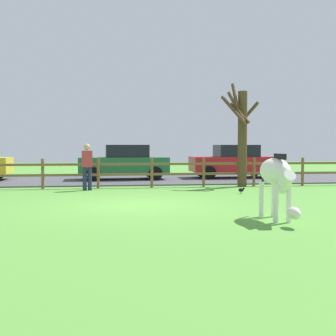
{
  "coord_description": "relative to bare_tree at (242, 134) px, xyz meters",
  "views": [
    {
      "loc": [
        -0.78,
        -11.72,
        1.58
      ],
      "look_at": [
        1.03,
        1.0,
        0.93
      ],
      "focal_mm": 47.85,
      "sensor_mm": 36.0,
      "label": 1
    }
  ],
  "objects": [
    {
      "name": "parked_car_red",
      "position": [
        0.88,
        4.02,
        -1.19
      ],
      "size": [
        4.0,
        1.88,
        1.56
      ],
      "color": "red",
      "rests_on": "parking_asphalt"
    },
    {
      "name": "crow_on_grass",
      "position": [
        -0.77,
        -2.47,
        -1.9
      ],
      "size": [
        0.21,
        0.1,
        0.2
      ],
      "color": "black",
      "rests_on": "ground_plane"
    },
    {
      "name": "paddock_fence",
      "position": [
        -4.45,
        0.12,
        -1.39
      ],
      "size": [
        22.08,
        0.11,
        1.1
      ],
      "color": "brown",
      "rests_on": "ground_plane"
    },
    {
      "name": "zebra",
      "position": [
        -1.63,
        -7.63,
        -1.1
      ],
      "size": [
        0.5,
        1.93,
        1.41
      ],
      "color": "white",
      "rests_on": "ground_plane"
    },
    {
      "name": "parked_car_green",
      "position": [
        -4.33,
        3.73,
        -1.19
      ],
      "size": [
        4.04,
        1.96,
        1.56
      ],
      "color": "#236B38",
      "rests_on": "parking_asphalt"
    },
    {
      "name": "ground_plane",
      "position": [
        -4.43,
        -4.88,
        -2.03
      ],
      "size": [
        60.0,
        60.0,
        0.0
      ],
      "primitive_type": "plane",
      "color": "#549338"
    },
    {
      "name": "bare_tree",
      "position": [
        0.0,
        0.0,
        0.0
      ],
      "size": [
        1.46,
        1.45,
        3.98
      ],
      "color": "#513A23",
      "rests_on": "ground_plane"
    },
    {
      "name": "parking_asphalt",
      "position": [
        -4.43,
        4.42,
        -2.0
      ],
      "size": [
        28.0,
        7.4,
        0.05
      ],
      "primitive_type": "cube",
      "color": "#47474C",
      "rests_on": "ground_plane"
    },
    {
      "name": "visitor_left_of_tree",
      "position": [
        -5.82,
        -0.66,
        -1.12
      ],
      "size": [
        0.38,
        0.25,
        1.64
      ],
      "color": "#232847",
      "rests_on": "ground_plane"
    }
  ]
}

